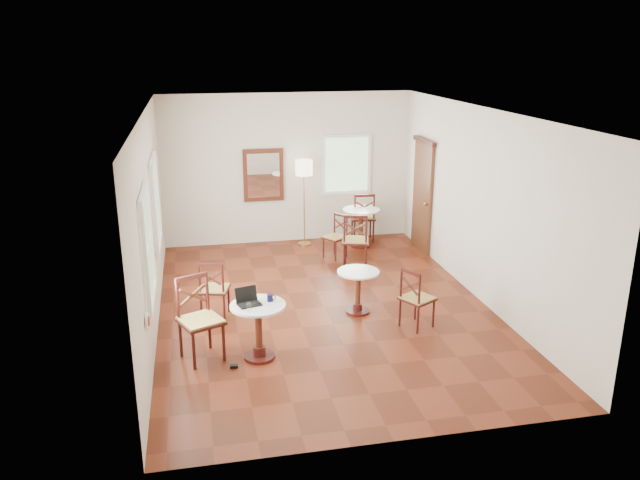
# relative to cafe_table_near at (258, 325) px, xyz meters

# --- Properties ---
(ground) EXTENTS (7.00, 7.00, 0.00)m
(ground) POSITION_rel_cafe_table_near_xyz_m (1.16, 1.43, -0.47)
(ground) COLOR #5D2110
(ground) RESTS_ON ground
(room_shell) EXTENTS (5.02, 7.02, 3.01)m
(room_shell) POSITION_rel_cafe_table_near_xyz_m (1.10, 1.70, 1.42)
(room_shell) COLOR beige
(room_shell) RESTS_ON ground
(cafe_table_near) EXTENTS (0.71, 0.71, 0.75)m
(cafe_table_near) POSITION_rel_cafe_table_near_xyz_m (0.00, 0.00, 0.00)
(cafe_table_near) COLOR #401410
(cafe_table_near) RESTS_ON ground
(cafe_table_mid) EXTENTS (0.63, 0.63, 0.67)m
(cafe_table_mid) POSITION_rel_cafe_table_near_xyz_m (1.63, 1.13, -0.05)
(cafe_table_mid) COLOR #401410
(cafe_table_mid) RESTS_ON ground
(cafe_table_back) EXTENTS (0.73, 0.73, 0.77)m
(cafe_table_back) POSITION_rel_cafe_table_near_xyz_m (2.51, 4.24, 0.01)
(cafe_table_back) COLOR #401410
(cafe_table_back) RESTS_ON ground
(chair_near_a) EXTENTS (0.51, 0.51, 0.90)m
(chair_near_a) POSITION_rel_cafe_table_near_xyz_m (-0.51, 1.40, -0.02)
(chair_near_a) COLOR #401410
(chair_near_a) RESTS_ON ground
(chair_near_b) EXTENTS (0.66, 0.66, 1.09)m
(chair_near_b) POSITION_rel_cafe_table_near_xyz_m (-0.73, 0.16, 0.08)
(chair_near_b) COLOR #401410
(chair_near_b) RESTS_ON ground
(chair_mid_a) EXTENTS (0.59, 0.59, 1.03)m
(chair_mid_a) POSITION_rel_cafe_table_near_xyz_m (2.10, 3.09, 0.04)
(chair_mid_a) COLOR #401410
(chair_mid_a) RESTS_ON ground
(chair_mid_b) EXTENTS (0.56, 0.56, 0.90)m
(chair_mid_b) POSITION_rel_cafe_table_near_xyz_m (2.31, 0.47, -0.02)
(chair_mid_b) COLOR #401410
(chair_mid_b) RESTS_ON ground
(chair_back_a) EXTENTS (0.53, 0.53, 1.03)m
(chair_back_a) POSITION_rel_cafe_table_near_xyz_m (2.65, 4.58, 0.04)
(chair_back_a) COLOR #401410
(chair_back_a) RESTS_ON ground
(chair_back_b) EXTENTS (0.53, 0.53, 0.83)m
(chair_back_b) POSITION_rel_cafe_table_near_xyz_m (1.87, 3.69, -0.06)
(chair_back_b) COLOR #401410
(chair_back_b) RESTS_ON ground
(floor_lamp) EXTENTS (0.34, 0.34, 1.73)m
(floor_lamp) POSITION_rel_cafe_table_near_xyz_m (1.43, 4.58, 1.00)
(floor_lamp) COLOR #BF8C3F
(floor_lamp) RESTS_ON ground
(laptop) EXTENTS (0.34, 0.31, 0.21)m
(laptop) POSITION_rel_cafe_table_near_xyz_m (-0.12, 0.05, 0.34)
(laptop) COLOR black
(laptop) RESTS_ON cafe_table_near
(mouse) EXTENTS (0.10, 0.07, 0.03)m
(mouse) POSITION_rel_cafe_table_near_xyz_m (0.00, -0.01, 0.30)
(mouse) COLOR black
(mouse) RESTS_ON cafe_table_near
(navy_mug) EXTENTS (0.12, 0.08, 0.09)m
(navy_mug) POSITION_rel_cafe_table_near_xyz_m (0.17, 0.08, 0.33)
(navy_mug) COLOR black
(navy_mug) RESTS_ON cafe_table_near
(water_glass) EXTENTS (0.06, 0.06, 0.11)m
(water_glass) POSITION_rel_cafe_table_near_xyz_m (-0.12, -0.16, 0.34)
(water_glass) COLOR white
(water_glass) RESTS_ON cafe_table_near
(power_adapter) EXTENTS (0.10, 0.06, 0.04)m
(power_adapter) POSITION_rel_cafe_table_near_xyz_m (-0.35, -0.20, -0.45)
(power_adapter) COLOR black
(power_adapter) RESTS_ON ground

